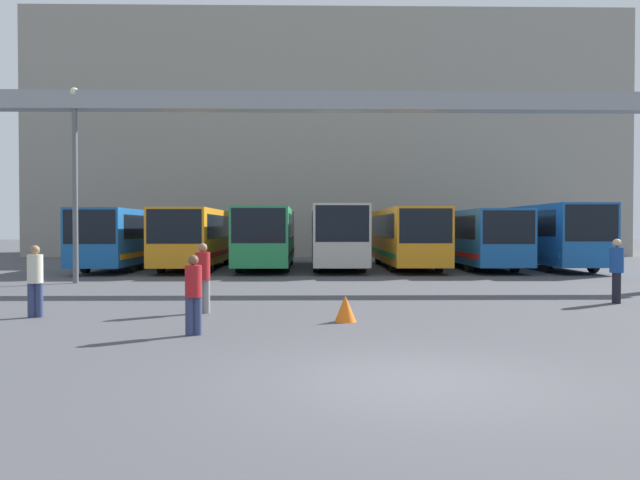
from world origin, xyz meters
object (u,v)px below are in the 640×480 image
(bus_slot_1, at_px, (197,235))
(pedestrian_near_right, at_px, (617,269))
(lamp_post, at_px, (75,176))
(bus_slot_2, at_px, (267,234))
(pedestrian_near_center, at_px, (35,279))
(bus_slot_3, at_px, (337,233))
(bus_slot_0, at_px, (128,235))
(traffic_cone, at_px, (345,308))
(bus_slot_4, at_px, (406,234))
(bus_slot_5, at_px, (474,235))
(bus_slot_6, at_px, (547,233))
(pedestrian_mid_left, at_px, (193,293))
(pedestrian_mid_right, at_px, (203,276))

(bus_slot_1, xyz_separation_m, pedestrian_near_right, (14.43, -15.02, -0.78))
(lamp_post, bearing_deg, bus_slot_2, 52.24)
(pedestrian_near_center, bearing_deg, bus_slot_3, 52.47)
(bus_slot_0, relative_size, lamp_post, 1.53)
(bus_slot_3, bearing_deg, traffic_cone, -91.95)
(bus_slot_3, distance_m, bus_slot_4, 3.62)
(bus_slot_1, xyz_separation_m, bus_slot_4, (10.86, 0.16, 0.02))
(bus_slot_4, height_order, bus_slot_5, bus_slot_4)
(bus_slot_2, bearing_deg, bus_slot_4, -0.39)
(bus_slot_0, distance_m, pedestrian_near_center, 17.94)
(bus_slot_6, xyz_separation_m, pedestrian_near_center, (-18.79, -17.13, -0.95))
(bus_slot_1, height_order, pedestrian_mid_left, bus_slot_1)
(pedestrian_near_center, height_order, pedestrian_mid_left, pedestrian_near_center)
(bus_slot_0, xyz_separation_m, pedestrian_mid_right, (6.78, -17.04, -0.81))
(pedestrian_near_right, bearing_deg, pedestrian_near_center, -66.95)
(traffic_cone, bearing_deg, bus_slot_1, 109.87)
(bus_slot_4, height_order, pedestrian_near_center, bus_slot_4)
(pedestrian_near_right, bearing_deg, traffic_cone, -53.35)
(bus_slot_2, relative_size, pedestrian_near_right, 6.27)
(pedestrian_mid_left, distance_m, lamp_post, 13.69)
(bus_slot_5, bearing_deg, pedestrian_mid_right, -123.50)
(pedestrian_near_right, relative_size, pedestrian_mid_left, 1.14)
(bus_slot_4, distance_m, traffic_cone, 19.01)
(bus_slot_2, xyz_separation_m, traffic_cone, (3.00, -18.52, -1.47))
(pedestrian_near_right, relative_size, pedestrian_mid_right, 1.04)
(bus_slot_5, relative_size, pedestrian_near_center, 6.70)
(bus_slot_3, xyz_separation_m, traffic_cone, (-0.62, -18.36, -1.54))
(bus_slot_1, relative_size, bus_slot_6, 1.07)
(bus_slot_6, xyz_separation_m, pedestrian_mid_left, (-14.59, -19.66, -1.02))
(bus_slot_0, height_order, pedestrian_mid_left, bus_slot_0)
(bus_slot_2, height_order, bus_slot_6, bus_slot_6)
(bus_slot_1, xyz_separation_m, bus_slot_6, (18.10, -0.35, 0.11))
(bus_slot_3, xyz_separation_m, pedestrian_mid_right, (-4.08, -16.89, -0.92))
(bus_slot_5, relative_size, traffic_cone, 19.07)
(bus_slot_3, bearing_deg, bus_slot_5, 1.62)
(bus_slot_4, relative_size, pedestrian_near_center, 6.59)
(bus_slot_2, relative_size, bus_slot_3, 1.03)
(bus_slot_0, xyz_separation_m, bus_slot_3, (10.86, -0.15, 0.11))
(bus_slot_0, bearing_deg, traffic_cone, -61.06)
(pedestrian_mid_left, bearing_deg, bus_slot_3, -117.31)
(bus_slot_6, bearing_deg, bus_slot_4, 176.00)
(pedestrian_near_right, relative_size, traffic_cone, 3.01)
(bus_slot_2, xyz_separation_m, lamp_post, (-6.71, -8.66, 2.30))
(bus_slot_4, bearing_deg, pedestrian_mid_right, -114.36)
(pedestrian_near_right, xyz_separation_m, pedestrian_mid_left, (-10.91, -4.98, -0.12))
(bus_slot_6, relative_size, lamp_post, 1.38)
(bus_slot_6, relative_size, pedestrian_mid_right, 5.89)
(bus_slot_6, bearing_deg, bus_slot_5, 170.51)
(bus_slot_1, bearing_deg, pedestrian_mid_left, -80.03)
(bus_slot_5, xyz_separation_m, pedestrian_mid_left, (-10.97, -20.26, -0.87))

